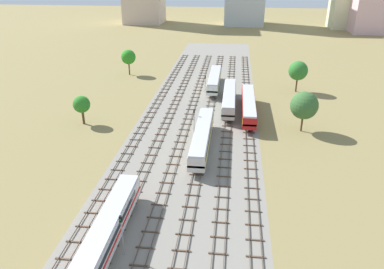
# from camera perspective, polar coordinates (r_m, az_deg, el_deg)

# --- Properties ---
(ground_plane) EXTENTS (480.00, 480.00, 0.00)m
(ground_plane) POSITION_cam_1_polar(r_m,az_deg,el_deg) (83.73, 0.94, 2.43)
(ground_plane) COLOR olive
(ballast_bed) EXTENTS (26.54, 176.00, 0.01)m
(ballast_bed) POSITION_cam_1_polar(r_m,az_deg,el_deg) (83.73, 0.94, 2.44)
(ballast_bed) COLOR gray
(ballast_bed) RESTS_ON ground
(track_far_left) EXTENTS (2.40, 126.00, 0.29)m
(track_far_left) POSITION_cam_1_polar(r_m,az_deg,el_deg) (86.35, -6.47, 3.08)
(track_far_left) COLOR #47382D
(track_far_left) RESTS_ON ground
(track_left) EXTENTS (2.40, 126.00, 0.29)m
(track_left) POSITION_cam_1_polar(r_m,az_deg,el_deg) (85.47, -3.52, 2.97)
(track_left) COLOR #47382D
(track_left) RESTS_ON ground
(track_centre_left) EXTENTS (2.40, 126.00, 0.29)m
(track_centre_left) POSITION_cam_1_polar(r_m,az_deg,el_deg) (84.83, -0.51, 2.84)
(track_centre_left) COLOR #47382D
(track_centre_left) RESTS_ON ground
(track_centre) EXTENTS (2.40, 126.00, 0.29)m
(track_centre) POSITION_cam_1_polar(r_m,az_deg,el_deg) (84.43, 2.53, 2.71)
(track_centre) COLOR #47382D
(track_centre) RESTS_ON ground
(track_centre_right) EXTENTS (2.40, 126.00, 0.29)m
(track_centre_right) POSITION_cam_1_polar(r_m,az_deg,el_deg) (84.26, 5.59, 2.56)
(track_centre_right) COLOR #47382D
(track_centre_right) RESTS_ON ground
(track_right) EXTENTS (2.40, 126.00, 0.29)m
(track_right) POSITION_cam_1_polar(r_m,az_deg,el_deg) (84.34, 8.65, 2.41)
(track_right) COLOR #47382D
(track_right) RESTS_ON ground
(diesel_railcar_left_nearest) EXTENTS (2.96, 20.50, 3.80)m
(diesel_railcar_left_nearest) POSITION_cam_1_polar(r_m,az_deg,el_deg) (47.67, -12.79, -13.82)
(diesel_railcar_left_nearest) COLOR white
(diesel_railcar_left_nearest) RESTS_ON ground
(passenger_coach_centre_near) EXTENTS (2.96, 22.00, 3.80)m
(passenger_coach_centre_near) POSITION_cam_1_polar(r_m,az_deg,el_deg) (69.13, 1.58, -0.24)
(passenger_coach_centre_near) COLOR beige
(passenger_coach_centre_near) RESTS_ON ground
(passenger_coach_right_mid) EXTENTS (2.96, 22.00, 3.80)m
(passenger_coach_right_mid) POSITION_cam_1_polar(r_m,az_deg,el_deg) (85.70, 8.72, 4.56)
(passenger_coach_right_mid) COLOR red
(passenger_coach_right_mid) RESTS_ON ground
(passenger_coach_centre_right_midfar) EXTENTS (2.96, 22.00, 3.80)m
(passenger_coach_centre_right_midfar) POSITION_cam_1_polar(r_m,az_deg,el_deg) (89.97, 5.78, 5.71)
(passenger_coach_centre_right_midfar) COLOR beige
(passenger_coach_centre_right_midfar) RESTS_ON ground
(diesel_railcar_centre_far) EXTENTS (2.96, 20.50, 3.80)m
(diesel_railcar_centre_far) POSITION_cam_1_polar(r_m,az_deg,el_deg) (104.45, 3.48, 8.49)
(diesel_railcar_centre_far) COLOR white
(diesel_railcar_centre_far) RESTS_ON ground
(signal_post_nearest) EXTENTS (0.28, 0.47, 5.88)m
(signal_post_nearest) POSITION_cam_1_polar(r_m,az_deg,el_deg) (45.18, -10.78, -14.30)
(signal_post_nearest) COLOR gray
(signal_post_nearest) RESTS_ON ground
(signal_post_near) EXTENTS (0.28, 0.47, 5.55)m
(signal_post_near) POSITION_cam_1_polar(r_m,az_deg,el_deg) (74.89, 0.32, 2.56)
(signal_post_near) COLOR gray
(signal_post_near) RESTS_ON ground
(signal_post_mid) EXTENTS (0.28, 0.47, 4.83)m
(signal_post_mid) POSITION_cam_1_polar(r_m,az_deg,el_deg) (100.75, 2.06, 8.20)
(signal_post_mid) COLOR gray
(signal_post_mid) RESTS_ON ground
(lineside_tree_0) EXTENTS (4.49, 4.49, 7.89)m
(lineside_tree_0) POSITION_cam_1_polar(r_m,az_deg,el_deg) (118.82, -9.79, 11.70)
(lineside_tree_0) COLOR #4C331E
(lineside_tree_0) RESTS_ON ground
(lineside_tree_1) EXTENTS (5.69, 5.69, 8.54)m
(lineside_tree_1) POSITION_cam_1_polar(r_m,az_deg,el_deg) (78.82, 16.93, 4.30)
(lineside_tree_1) COLOR #4C331E
(lineside_tree_1) RESTS_ON ground
(lineside_tree_2) EXTENTS (5.15, 5.15, 8.44)m
(lineside_tree_2) POSITION_cam_1_polar(r_m,az_deg,el_deg) (104.53, 16.06, 9.44)
(lineside_tree_2) COLOR #4C331E
(lineside_tree_2) RESTS_ON ground
(lineside_tree_3) EXTENTS (3.67, 3.67, 6.37)m
(lineside_tree_3) POSITION_cam_1_polar(r_m,az_deg,el_deg) (82.92, -16.68, 4.46)
(lineside_tree_3) COLOR #4C331E
(lineside_tree_3) RESTS_ON ground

